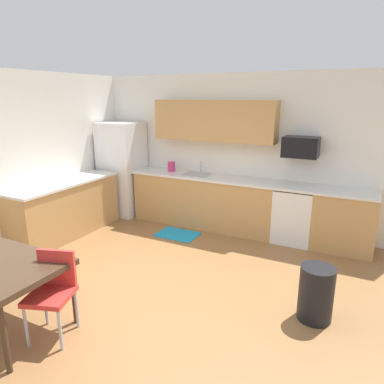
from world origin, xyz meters
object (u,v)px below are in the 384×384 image
(kettle, at_px, (171,167))
(refrigerator, at_px, (123,169))
(oven_range, at_px, (294,214))
(microwave, at_px, (301,147))
(trash_bin, at_px, (316,293))
(chair_near_table, at_px, (53,287))

(kettle, bearing_deg, refrigerator, -172.99)
(oven_range, bearing_deg, refrigerator, -178.65)
(microwave, height_order, trash_bin, microwave)
(refrigerator, distance_m, chair_near_table, 3.81)
(oven_range, relative_size, trash_bin, 1.52)
(chair_near_table, bearing_deg, oven_range, 64.51)
(oven_range, distance_m, microwave, 1.09)
(microwave, relative_size, kettle, 2.70)
(refrigerator, distance_m, oven_range, 3.42)
(refrigerator, xyz_separation_m, chair_near_table, (1.74, -3.36, -0.41))
(oven_range, height_order, chair_near_table, oven_range)
(oven_range, distance_m, kettle, 2.40)
(microwave, xyz_separation_m, trash_bin, (0.64, -2.14, -1.24))
(refrigerator, relative_size, chair_near_table, 2.15)
(microwave, xyz_separation_m, kettle, (-2.33, -0.05, -0.52))
(oven_range, bearing_deg, trash_bin, -72.58)
(refrigerator, height_order, microwave, refrigerator)
(refrigerator, bearing_deg, kettle, 7.01)
(microwave, bearing_deg, oven_range, -90.00)
(microwave, bearing_deg, kettle, -178.77)
(trash_bin, relative_size, kettle, 3.00)
(oven_range, relative_size, microwave, 1.69)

